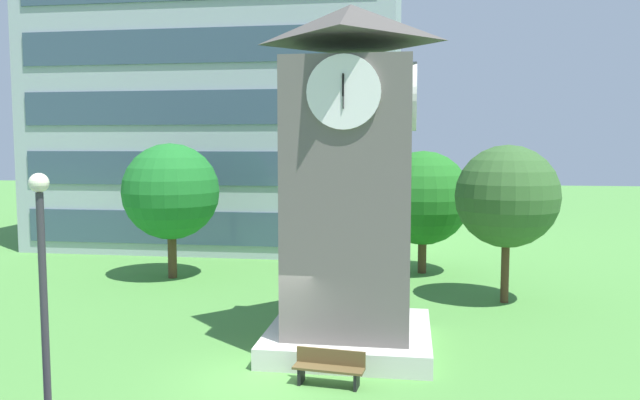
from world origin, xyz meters
name	(u,v)px	position (x,y,z in m)	size (l,w,h in m)	color
ground_plane	(259,378)	(0.00, 0.00, 0.00)	(160.00, 160.00, 0.00)	#4C893D
office_building	(234,64)	(-7.47, 23.63, 11.20)	(20.97, 14.98, 22.40)	#9EA8B2
clock_tower	(350,198)	(2.09, 2.85, 4.48)	(4.80, 4.80, 10.06)	#605B56
park_bench	(329,367)	(1.87, -0.17, 0.46)	(1.84, 0.69, 0.88)	brown
street_lamp	(43,285)	(-2.89, -4.74, 3.46)	(0.36, 0.36, 5.54)	#333338
tree_near_tower	(423,198)	(4.43, 13.97, 3.56)	(4.40, 4.40, 5.77)	#513823
tree_by_building	(171,192)	(-6.84, 11.21, 3.94)	(4.33, 4.33, 6.12)	#513823
tree_streetside	(507,197)	(7.47, 8.91, 4.09)	(3.90, 3.90, 6.05)	#513823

